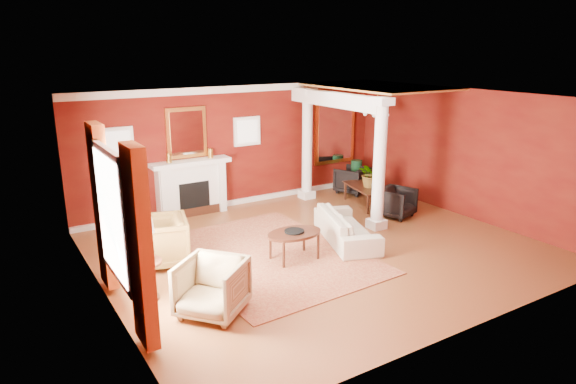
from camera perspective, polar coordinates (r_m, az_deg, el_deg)
ground at (r=10.06m, az=3.58°, el=-6.28°), size 8.00×8.00×0.00m
room_shell at (r=9.49m, az=3.79°, el=5.08°), size 8.04×7.04×2.92m
fireplace at (r=12.06m, az=-10.66°, el=0.51°), size 1.85×0.42×1.29m
overmantel_mirror at (r=11.92m, az=-11.21°, el=6.48°), size 0.95×0.07×1.15m
flank_window_left at (r=11.50m, az=-18.45°, el=5.12°), size 0.70×0.07×0.70m
flank_window_right at (r=12.57m, az=-4.56°, el=6.75°), size 0.70×0.07×0.70m
left_window at (r=7.52m, az=-18.38°, el=-3.33°), size 0.21×2.55×2.60m
column_front at (r=10.88m, az=10.12°, el=3.10°), size 0.36×0.36×2.80m
column_back at (r=12.97m, az=2.15°, el=5.40°), size 0.36×0.36×2.80m
header_beam at (r=11.91m, az=5.21°, el=10.20°), size 0.30×3.20×0.32m
amber_ceiling at (r=12.50m, az=9.96°, el=11.45°), size 2.30×3.40×0.04m
dining_mirror at (r=14.00m, az=5.21°, el=6.64°), size 1.30×0.07×1.70m
chandelier at (r=12.63m, az=9.85°, el=8.66°), size 0.60×0.62×0.75m
crown_trim at (r=12.33m, az=-5.71°, el=11.32°), size 8.00×0.08×0.16m
base_trim at (r=12.85m, az=-5.37°, el=-1.04°), size 8.00×0.08×0.12m
rug at (r=9.73m, az=-2.28°, el=-7.01°), size 3.28×4.26×0.02m
sofa at (r=10.34m, az=6.53°, el=-3.35°), size 1.25×2.13×0.80m
armchair_leopard at (r=9.44m, az=-14.06°, el=-5.11°), size 1.10×1.15×0.97m
armchair_stripe at (r=7.64m, az=-8.47°, el=-10.19°), size 1.21×1.22×0.92m
coffee_table at (r=9.37m, az=0.70°, el=-4.75°), size 1.06×1.06×0.54m
coffee_book at (r=9.32m, az=0.13°, el=-3.86°), size 0.16×0.02×0.21m
side_table at (r=8.08m, az=-15.91°, el=-5.66°), size 0.55×0.55×1.38m
dining_table at (r=12.74m, az=8.98°, el=0.20°), size 0.77×1.45×0.77m
dining_chair_near at (r=12.01m, az=11.98°, el=-0.99°), size 0.90×0.87×0.74m
dining_chair_far at (r=13.77m, az=7.13°, el=1.47°), size 0.96×0.94×0.77m
green_urn at (r=14.16m, az=7.57°, el=1.59°), size 0.34×0.34×0.82m
potted_plant at (r=12.54m, az=9.17°, el=2.96°), size 0.63×0.69×0.51m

